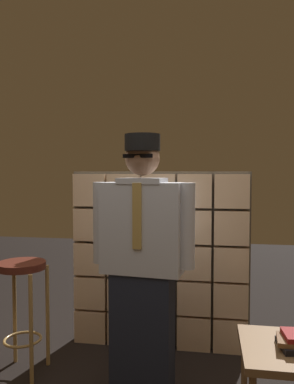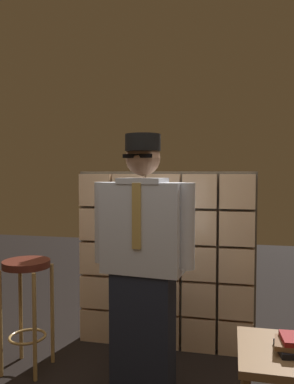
% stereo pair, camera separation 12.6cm
% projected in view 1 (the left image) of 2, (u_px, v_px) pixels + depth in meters
% --- Properties ---
extents(glass_block_wall, '(1.47, 0.10, 1.47)m').
position_uv_depth(glass_block_wall, '(159.00, 261.00, 3.14)').
color(glass_block_wall, '#E0B78C').
rests_on(glass_block_wall, ground).
extents(standing_person, '(0.67, 0.31, 1.68)m').
position_uv_depth(standing_person, '(142.00, 262.00, 2.42)').
color(standing_person, '#1E2333').
rests_on(standing_person, ground).
extents(bar_stool, '(0.34, 0.34, 0.80)m').
position_uv_depth(bar_stool, '(22.00, 291.00, 2.73)').
color(bar_stool, '#592319').
rests_on(bar_stool, ground).
extents(side_table, '(0.52, 0.52, 0.55)m').
position_uv_depth(side_table, '(292.00, 361.00, 1.97)').
color(side_table, brown).
rests_on(side_table, ground).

